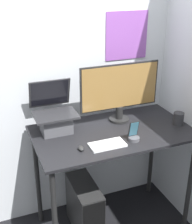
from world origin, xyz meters
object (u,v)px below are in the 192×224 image
Objects in this scene: computer_tower at (85,207)px; laptop at (55,118)px; monitor at (120,91)px; cell_phone at (134,136)px; mouse at (81,148)px; keyboard at (107,145)px.

laptop is at bearing 147.79° from computer_tower.
computer_tower is at bearing -162.59° from monitor.
monitor reaches higher than cell_phone.
mouse is at bearing -113.23° from computer_tower.
cell_phone is 0.82m from computer_tower.
laptop reaches higher than mouse.
keyboard is at bearing -67.79° from computer_tower.
monitor is 2.63× the size of keyboard.
monitor reaches higher than computer_tower.
monitor is at bearing 36.78° from mouse.
laptop is 6.13× the size of mouse.
laptop is at bearing 128.45° from keyboard.
computer_tower is (-0.34, -0.11, -0.94)m from monitor.
monitor is 4.41× the size of cell_phone.
computer_tower is (0.09, 0.22, -0.71)m from mouse.
monitor is 1.01m from computer_tower.
laptop is 0.83m from computer_tower.
laptop reaches higher than keyboard.
mouse is at bearing -75.79° from laptop.
monitor reaches higher than mouse.
mouse is at bearing -143.22° from monitor.
laptop is 0.59m from cell_phone.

